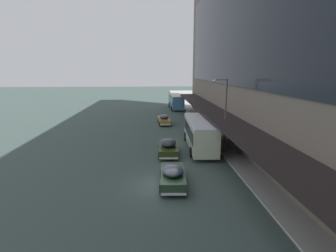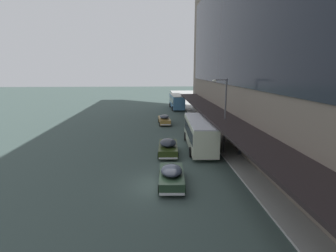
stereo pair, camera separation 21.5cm
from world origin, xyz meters
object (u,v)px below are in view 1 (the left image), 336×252
transit_bus_kerbside_front (200,132)px  sedan_second_mid (168,147)px  sedan_trailing_mid (164,119)px  sedan_trailing_near (173,176)px  pedestrian_at_kerb (240,144)px  transit_bus_kerbside_rear (176,101)px  street_lamp (224,110)px

transit_bus_kerbside_front → sedan_second_mid: size_ratio=2.01×
sedan_second_mid → sedan_trailing_mid: size_ratio=1.02×
sedan_second_mid → sedan_trailing_near: bearing=-91.1°
sedan_second_mid → sedan_trailing_near: size_ratio=1.07×
sedan_trailing_near → pedestrian_at_kerb: size_ratio=2.47×
sedan_trailing_near → pedestrian_at_kerb: bearing=41.9°
sedan_trailing_mid → pedestrian_at_kerb: (6.87, -16.04, 0.43)m
transit_bus_kerbside_rear → sedan_trailing_near: size_ratio=2.05×
transit_bus_kerbside_rear → sedan_trailing_mid: size_ratio=1.96×
transit_bus_kerbside_rear → sedan_trailing_mid: 16.97m
sedan_trailing_mid → pedestrian_at_kerb: bearing=-66.8°
transit_bus_kerbside_rear → sedan_trailing_near: 39.31m
transit_bus_kerbside_rear → pedestrian_at_kerb: (3.47, -32.63, -0.62)m
transit_bus_kerbside_front → sedan_trailing_mid: bearing=104.0°
transit_bus_kerbside_rear → sedan_second_mid: size_ratio=1.92×
sedan_trailing_mid → sedan_second_mid: bearing=-90.8°
sedan_trailing_near → sedan_second_mid: bearing=88.9°
sedan_trailing_mid → street_lamp: size_ratio=0.65×
sedan_trailing_near → street_lamp: street_lamp is taller
transit_bus_kerbside_front → pedestrian_at_kerb: (3.59, -2.83, -0.64)m
pedestrian_at_kerb → street_lamp: 3.72m
transit_bus_kerbside_rear → street_lamp: street_lamp is taller
sedan_second_mid → street_lamp: street_lamp is taller
pedestrian_at_kerb → sedan_second_mid: bearing=173.3°
transit_bus_kerbside_rear → street_lamp: 31.79m
sedan_trailing_near → transit_bus_kerbside_front: bearing=68.7°
sedan_trailing_near → street_lamp: size_ratio=0.62×
sedan_trailing_mid → pedestrian_at_kerb: pedestrian_at_kerb is taller
sedan_second_mid → pedestrian_at_kerb: 7.15m
transit_bus_kerbside_rear → pedestrian_at_kerb: size_ratio=5.07×
sedan_second_mid → street_lamp: size_ratio=0.66×
sedan_trailing_mid → street_lamp: (5.35, -15.03, 3.67)m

